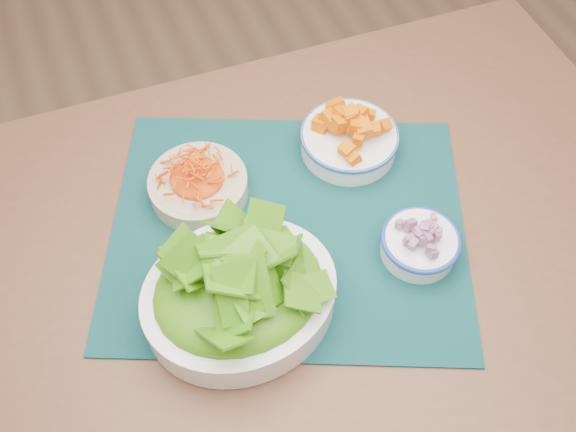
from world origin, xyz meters
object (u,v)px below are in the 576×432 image
object	(u,v)px
table	(310,261)
lettuce_bowl	(239,289)
carrot_bowl	(198,183)
squash_bowl	(350,134)
placemat	(288,227)
onion_bowl	(420,242)

from	to	relation	value
table	lettuce_bowl	world-z (taller)	lettuce_bowl
carrot_bowl	squash_bowl	bearing A→B (deg)	-1.76
placemat	table	bearing A→B (deg)	-18.18
placemat	lettuce_bowl	distance (m)	0.18
carrot_bowl	lettuce_bowl	xyz separation A→B (m)	(-0.01, -0.24, 0.03)
carrot_bowl	squash_bowl	xyz separation A→B (m)	(0.28, -0.01, 0.01)
placemat	squash_bowl	xyz separation A→B (m)	(0.17, 0.12, 0.04)
placemat	carrot_bowl	world-z (taller)	carrot_bowl
squash_bowl	onion_bowl	size ratio (longest dim) A/B	1.47
lettuce_bowl	onion_bowl	size ratio (longest dim) A/B	2.04
lettuce_bowl	onion_bowl	bearing A→B (deg)	-4.38
placemat	carrot_bowl	bearing A→B (deg)	157.18
table	onion_bowl	size ratio (longest dim) A/B	9.04
placemat	squash_bowl	distance (m)	0.21
table	carrot_bowl	distance (m)	0.24
carrot_bowl	squash_bowl	distance (m)	0.28
table	carrot_bowl	size ratio (longest dim) A/B	6.33
placemat	onion_bowl	distance (m)	0.22
carrot_bowl	onion_bowl	xyz separation A→B (m)	(0.29, -0.25, 0.00)
table	squash_bowl	distance (m)	0.24
lettuce_bowl	onion_bowl	world-z (taller)	lettuce_bowl
lettuce_bowl	onion_bowl	distance (m)	0.30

